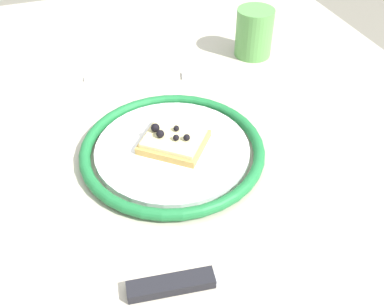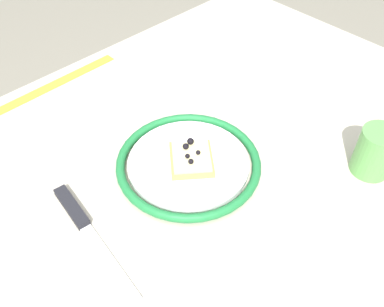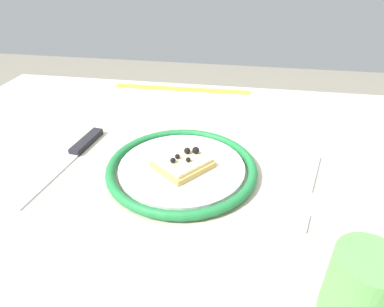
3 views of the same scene
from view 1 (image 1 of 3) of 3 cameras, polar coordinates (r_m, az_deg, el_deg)
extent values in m
cube|color=#BCB29E|center=(0.64, -0.88, 0.63)|extent=(1.15, 0.87, 0.03)
cylinder|color=#4C4742|center=(1.36, 7.54, 5.54)|extent=(0.05, 0.05, 0.72)
cylinder|color=white|center=(0.61, -2.52, 0.34)|extent=(0.21, 0.21, 0.01)
torus|color=#1E7238|center=(0.60, -2.53, 0.58)|extent=(0.25, 0.25, 0.02)
cube|color=tan|center=(0.60, -2.31, 1.46)|extent=(0.11, 0.11, 0.01)
cube|color=beige|center=(0.60, -2.33, 2.05)|extent=(0.10, 0.10, 0.01)
sphere|color=black|center=(0.60, -2.01, 3.24)|extent=(0.01, 0.01, 0.01)
sphere|color=black|center=(0.59, -2.05, 2.05)|extent=(0.01, 0.01, 0.01)
sphere|color=black|center=(0.58, -0.69, 2.07)|extent=(0.01, 0.01, 0.01)
sphere|color=black|center=(0.59, -4.08, 2.53)|extent=(0.01, 0.01, 0.01)
sphere|color=black|center=(0.60, -4.62, 3.07)|extent=(0.01, 0.01, 0.01)
cube|color=silver|center=(0.50, 11.48, -13.96)|extent=(0.04, 0.15, 0.00)
cube|color=black|center=(0.47, -2.70, -16.41)|extent=(0.03, 0.09, 0.01)
cube|color=beige|center=(0.78, -9.56, 9.53)|extent=(0.04, 0.11, 0.00)
cube|color=beige|center=(0.77, 0.04, 9.98)|extent=(0.03, 0.04, 0.00)
cylinder|color=#599E4C|center=(0.83, 7.95, 15.06)|extent=(0.07, 0.07, 0.09)
camera|label=2|loc=(0.52, 77.92, 31.71)|focal=39.98mm
camera|label=3|loc=(0.79, 32.92, 30.37)|focal=31.26mm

